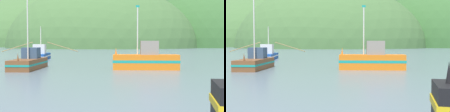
{
  "view_description": "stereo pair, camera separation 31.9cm",
  "coord_description": "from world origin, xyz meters",
  "views": [
    {
      "loc": [
        -2.97,
        0.11,
        2.68
      ],
      "look_at": [
        -4.65,
        27.98,
        1.4
      ],
      "focal_mm": 47.92,
      "sensor_mm": 36.0,
      "label": 1
    },
    {
      "loc": [
        -2.65,
        0.13,
        2.68
      ],
      "look_at": [
        -4.65,
        27.98,
        1.4
      ],
      "focal_mm": 47.92,
      "sensor_mm": 36.0,
      "label": 2
    }
  ],
  "objects": [
    {
      "name": "hill_mid_left",
      "position": [
        -17.55,
        152.5,
        0.0
      ],
      "size": [
        96.02,
        76.82,
        63.36
      ],
      "primitive_type": "ellipsoid",
      "color": "#47703D",
      "rests_on": "ground"
    },
    {
      "name": "hill_far_right",
      "position": [
        44.97,
        172.33,
        0.0
      ],
      "size": [
        84.59,
        67.67,
        67.84
      ],
      "primitive_type": "ellipsoid",
      "color": "#386633",
      "rests_on": "ground"
    },
    {
      "name": "hill_far_left",
      "position": [
        -68.47,
        220.37,
        0.0
      ],
      "size": [
        158.67,
        126.94,
        73.92
      ],
      "primitive_type": "ellipsoid",
      "color": "#47703D",
      "rests_on": "ground"
    },
    {
      "name": "hill_far_center",
      "position": [
        53.11,
        213.73,
        0.0
      ],
      "size": [
        125.42,
        100.34,
        75.01
      ],
      "primitive_type": "ellipsoid",
      "color": "#2D562D",
      "rests_on": "ground"
    },
    {
      "name": "fishing_boat_orange",
      "position": [
        -1.36,
        29.58,
        0.97
      ],
      "size": [
        6.47,
        1.86,
        6.31
      ],
      "rotation": [
        0.0,
        0.0,
        3.15
      ],
      "color": "orange",
      "rests_on": "ground"
    },
    {
      "name": "fishing_boat_blue",
      "position": [
        -17.15,
        46.45,
        0.72
      ],
      "size": [
        11.77,
        8.66,
        5.26
      ],
      "rotation": [
        0.0,
        0.0,
        1.72
      ],
      "color": "#19479E",
      "rests_on": "ground"
    },
    {
      "name": "fishing_boat_brown",
      "position": [
        -13.1,
        29.47,
        0.68
      ],
      "size": [
        2.39,
        6.88,
        7.65
      ],
      "rotation": [
        0.0,
        0.0,
        4.74
      ],
      "color": "brown",
      "rests_on": "ground"
    }
  ]
}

